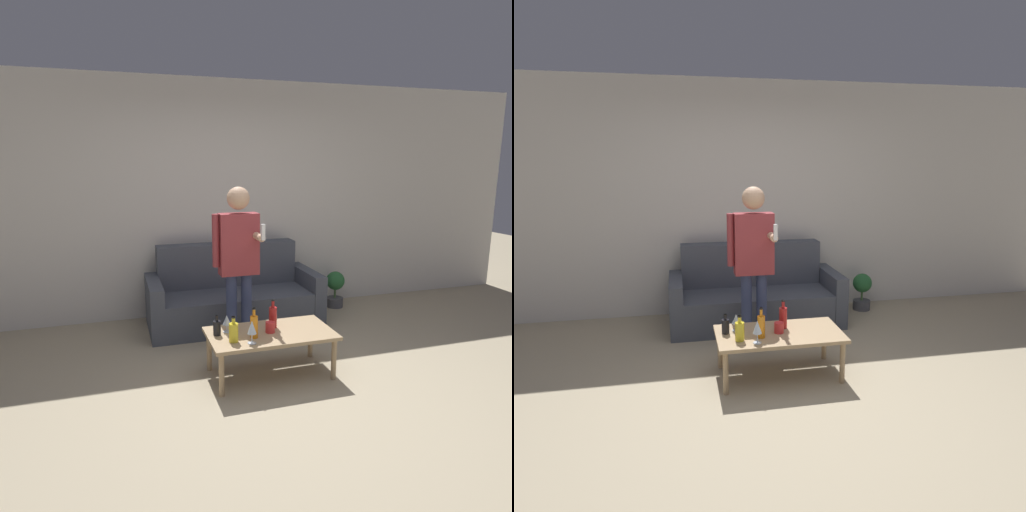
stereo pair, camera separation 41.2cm
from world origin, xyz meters
The scene contains 13 objects.
ground_plane centered at (0.00, 0.00, 0.00)m, with size 16.00×16.00×0.00m, color tan.
wall_back centered at (0.00, 2.32, 1.35)m, with size 8.00×0.06×2.70m.
couch centered at (0.00, 1.85, 0.30)m, with size 1.88×0.81×0.87m.
coffee_table centered at (-0.02, 0.50, 0.35)m, with size 1.06×0.58×0.39m.
bottle_orange centered at (-0.19, 0.42, 0.49)m, with size 0.06×0.06×0.25m.
bottle_green centered at (0.04, 0.59, 0.48)m, with size 0.07×0.07×0.25m.
bottle_dark centered at (-0.46, 0.56, 0.45)m, with size 0.06×0.06×0.17m.
bottle_yellow centered at (-0.37, 0.39, 0.47)m, with size 0.07×0.07×0.21m.
wine_glass_near centered at (-0.24, 0.31, 0.51)m, with size 0.07×0.07×0.19m.
wine_glass_far centered at (-0.37, 0.61, 0.49)m, with size 0.07×0.07×0.15m.
cup_on_table centered at (-0.02, 0.49, 0.43)m, with size 0.08×0.08×0.09m.
person_standing_front centered at (-0.14, 1.06, 0.94)m, with size 0.43×0.40×1.57m.
potted_plant centered at (1.36, 2.01, 0.25)m, with size 0.23×0.23×0.45m.
Camera 2 is at (-0.81, -3.03, 1.80)m, focal length 32.00 mm.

